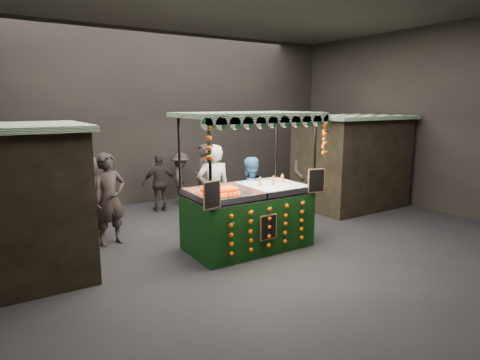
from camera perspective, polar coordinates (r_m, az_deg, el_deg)
ground at (r=8.34m, az=1.82°, el=-9.79°), size 12.00×12.00×0.00m
market_hall at (r=7.82m, az=1.97°, el=14.10°), size 12.10×10.10×5.05m
neighbour_stall_right at (r=11.97m, az=15.37°, el=2.61°), size 3.00×2.20×2.60m
juice_stall at (r=8.20m, az=1.34°, el=-3.88°), size 2.85×1.67×2.76m
vendor_grey at (r=9.03m, az=-3.77°, el=-1.43°), size 0.84×0.65×2.05m
vendor_blue at (r=9.23m, az=1.34°, el=-2.11°), size 0.88×0.70×1.74m
shopper_0 at (r=8.81m, az=-17.98°, el=-2.60°), size 0.78×0.59×1.94m
shopper_1 at (r=11.64m, az=9.37°, el=0.93°), size 1.19×1.16×1.93m
shopper_2 at (r=11.23m, az=-11.22°, el=-0.42°), size 0.98×0.55×1.58m
shopper_3 at (r=11.96m, az=-8.32°, el=0.22°), size 0.94×1.13×1.52m
shopper_4 at (r=9.44m, az=-20.64°, el=-2.24°), size 1.07×0.98×1.83m
shopper_5 at (r=13.02m, az=11.28°, el=1.14°), size 1.08×1.53×1.59m
shopper_6 at (r=11.27m, az=-5.24°, el=0.43°), size 0.56×0.74×1.83m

